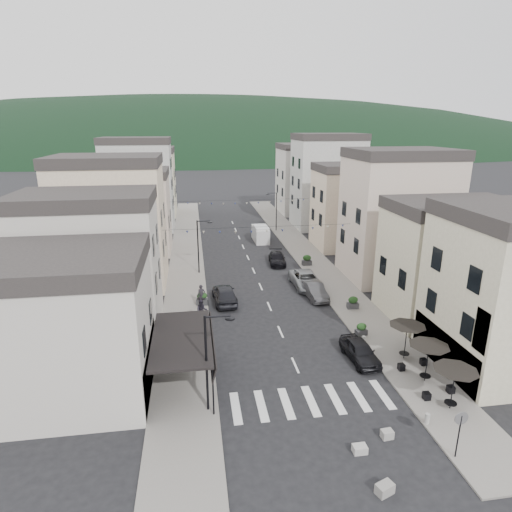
{
  "coord_description": "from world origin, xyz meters",
  "views": [
    {
      "loc": [
        -6.46,
        -19.08,
        15.79
      ],
      "look_at": [
        -0.58,
        20.31,
        3.5
      ],
      "focal_mm": 30.0,
      "sensor_mm": 36.0,
      "label": 1
    }
  ],
  "objects_px": {
    "parked_car_d": "(277,259)",
    "pedestrian_a": "(201,295)",
    "parked_car_b": "(315,291)",
    "parked_car_e": "(225,294)",
    "delivery_van": "(261,233)",
    "parked_car_a": "(360,351)",
    "parked_car_c": "(306,280)",
    "pedestrian_b": "(202,311)"
  },
  "relations": [
    {
      "from": "parked_car_c",
      "to": "parked_car_e",
      "type": "relative_size",
      "value": 1.12
    },
    {
      "from": "parked_car_a",
      "to": "parked_car_c",
      "type": "height_order",
      "value": "parked_car_c"
    },
    {
      "from": "parked_car_e",
      "to": "parked_car_d",
      "type": "bearing_deg",
      "value": -127.08
    },
    {
      "from": "delivery_van",
      "to": "pedestrian_a",
      "type": "distance_m",
      "value": 23.32
    },
    {
      "from": "parked_car_c",
      "to": "parked_car_e",
      "type": "distance_m",
      "value": 8.86
    },
    {
      "from": "parked_car_d",
      "to": "pedestrian_a",
      "type": "height_order",
      "value": "pedestrian_a"
    },
    {
      "from": "parked_car_b",
      "to": "parked_car_d",
      "type": "relative_size",
      "value": 0.97
    },
    {
      "from": "parked_car_e",
      "to": "pedestrian_b",
      "type": "distance_m",
      "value": 4.64
    },
    {
      "from": "parked_car_a",
      "to": "delivery_van",
      "type": "xyz_separation_m",
      "value": [
        -1.82,
        32.49,
        0.4
      ]
    },
    {
      "from": "parked_car_d",
      "to": "pedestrian_a",
      "type": "relative_size",
      "value": 2.32
    },
    {
      "from": "parked_car_c",
      "to": "parked_car_d",
      "type": "bearing_deg",
      "value": 98.75
    },
    {
      "from": "parked_car_a",
      "to": "parked_car_b",
      "type": "height_order",
      "value": "parked_car_b"
    },
    {
      "from": "parked_car_b",
      "to": "parked_car_e",
      "type": "xyz_separation_m",
      "value": [
        -8.52,
        0.16,
        0.12
      ]
    },
    {
      "from": "parked_car_d",
      "to": "parked_car_e",
      "type": "height_order",
      "value": "parked_car_e"
    },
    {
      "from": "parked_car_e",
      "to": "pedestrian_a",
      "type": "relative_size",
      "value": 2.54
    },
    {
      "from": "parked_car_b",
      "to": "parked_car_d",
      "type": "xyz_separation_m",
      "value": [
        -1.5,
        10.69,
        -0.07
      ]
    },
    {
      "from": "parked_car_d",
      "to": "pedestrian_b",
      "type": "xyz_separation_m",
      "value": [
        -9.21,
        -14.61,
        0.46
      ]
    },
    {
      "from": "delivery_van",
      "to": "parked_car_c",
      "type": "bearing_deg",
      "value": -85.21
    },
    {
      "from": "parked_car_a",
      "to": "pedestrian_a",
      "type": "xyz_separation_m",
      "value": [
        -10.66,
        10.91,
        0.38
      ]
    },
    {
      "from": "parked_car_a",
      "to": "parked_car_b",
      "type": "distance_m",
      "value": 11.37
    },
    {
      "from": "parked_car_a",
      "to": "delivery_van",
      "type": "height_order",
      "value": "delivery_van"
    },
    {
      "from": "parked_car_d",
      "to": "pedestrian_b",
      "type": "height_order",
      "value": "pedestrian_b"
    },
    {
      "from": "parked_car_b",
      "to": "pedestrian_a",
      "type": "distance_m",
      "value": 10.68
    },
    {
      "from": "delivery_van",
      "to": "parked_car_e",
      "type": "bearing_deg",
      "value": -108.36
    },
    {
      "from": "parked_car_e",
      "to": "parked_car_a",
      "type": "bearing_deg",
      "value": 123.08
    },
    {
      "from": "parked_car_c",
      "to": "delivery_van",
      "type": "distance_m",
      "value": 18.33
    },
    {
      "from": "parked_car_a",
      "to": "pedestrian_b",
      "type": "xyz_separation_m",
      "value": [
        -10.71,
        7.45,
        0.4
      ]
    },
    {
      "from": "parked_car_b",
      "to": "parked_car_e",
      "type": "height_order",
      "value": "parked_car_e"
    },
    {
      "from": "parked_car_a",
      "to": "pedestrian_a",
      "type": "relative_size",
      "value": 2.16
    },
    {
      "from": "parked_car_b",
      "to": "parked_car_e",
      "type": "distance_m",
      "value": 8.52
    },
    {
      "from": "parked_car_c",
      "to": "delivery_van",
      "type": "relative_size",
      "value": 1.16
    },
    {
      "from": "parked_car_d",
      "to": "pedestrian_a",
      "type": "xyz_separation_m",
      "value": [
        -9.16,
        -11.14,
        0.44
      ]
    },
    {
      "from": "parked_car_b",
      "to": "pedestrian_a",
      "type": "bearing_deg",
      "value": 178.64
    },
    {
      "from": "parked_car_b",
      "to": "delivery_van",
      "type": "relative_size",
      "value": 0.92
    },
    {
      "from": "delivery_van",
      "to": "pedestrian_b",
      "type": "bearing_deg",
      "value": -110.19
    },
    {
      "from": "parked_car_d",
      "to": "parked_car_e",
      "type": "distance_m",
      "value": 12.66
    },
    {
      "from": "parked_car_c",
      "to": "delivery_van",
      "type": "xyz_separation_m",
      "value": [
        -1.74,
        18.24,
        0.34
      ]
    },
    {
      "from": "pedestrian_a",
      "to": "parked_car_a",
      "type": "bearing_deg",
      "value": -42.78
    },
    {
      "from": "parked_car_c",
      "to": "parked_car_d",
      "type": "xyz_separation_m",
      "value": [
        -1.41,
        7.81,
        -0.11
      ]
    },
    {
      "from": "parked_car_d",
      "to": "delivery_van",
      "type": "distance_m",
      "value": 10.45
    },
    {
      "from": "delivery_van",
      "to": "pedestrian_a",
      "type": "xyz_separation_m",
      "value": [
        -8.84,
        -21.58,
        -0.02
      ]
    },
    {
      "from": "parked_car_a",
      "to": "delivery_van",
      "type": "relative_size",
      "value": 0.88
    }
  ]
}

